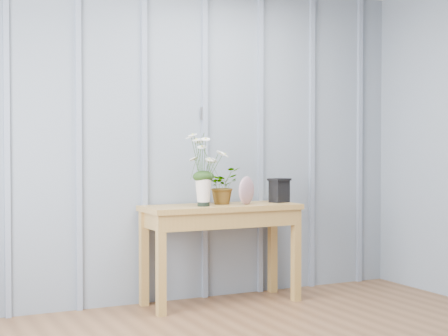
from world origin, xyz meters
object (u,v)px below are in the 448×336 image
sideboard (221,220)px  carved_box (279,190)px  felt_disc_vessel (247,190)px  daisy_vase (203,158)px

sideboard → carved_box: bearing=0.7°
sideboard → carved_box: carved_box is taller
felt_disc_vessel → carved_box: 0.34m
daisy_vase → felt_disc_vessel: size_ratio=2.65×
carved_box → felt_disc_vessel: bearing=-168.2°
sideboard → daisy_vase: 0.51m
sideboard → daisy_vase: (-0.18, -0.06, 0.47)m
daisy_vase → felt_disc_vessel: (0.36, 0.00, -0.25)m
sideboard → daisy_vase: daisy_vase is taller
felt_disc_vessel → sideboard: bearing=128.9°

